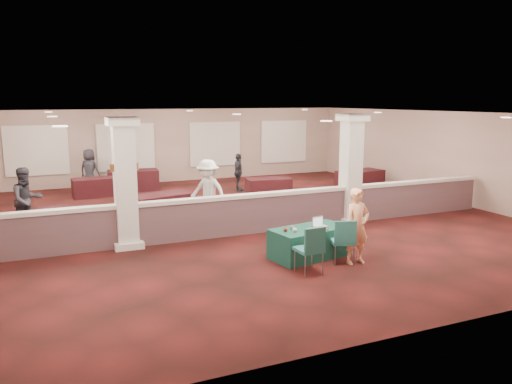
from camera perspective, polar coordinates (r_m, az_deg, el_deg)
name	(u,v)px	position (r m, az deg, el deg)	size (l,w,h in m)	color
ground	(238,220)	(15.15, -2.12, -3.26)	(16.00, 16.00, 0.00)	#411110
wall_back	(172,146)	(22.45, -9.58, 5.26)	(16.00, 0.04, 3.20)	#8D6F61
wall_front	(426,234)	(8.06, 18.89, -4.52)	(16.00, 0.04, 3.20)	#8D6F61
wall_right	(444,156)	(19.22, 20.74, 3.85)	(0.04, 16.00, 3.20)	#8D6F61
ceiling	(237,114)	(14.72, -2.21, 8.93)	(16.00, 16.00, 0.02)	silver
partition_wall	(257,212)	(13.67, 0.13, -2.33)	(15.60, 0.28, 1.10)	#543940
column_left	(125,182)	(12.52, -14.74, 1.11)	(0.72, 0.72, 3.20)	silver
column_right	(351,168)	(14.91, 10.79, 2.74)	(0.72, 0.72, 3.20)	silver
sconce_left	(112,168)	(12.43, -16.09, 2.67)	(0.12, 0.12, 0.18)	brown
sconce_right	(136,167)	(12.51, -13.55, 2.84)	(0.12, 0.12, 0.18)	brown
near_table	(310,242)	(11.68, 6.14, -5.76)	(1.81, 0.91, 0.70)	#0E352C
conf_chair_main	(344,238)	(11.24, 10.01, -5.19)	(0.65, 0.65, 1.01)	#205E56
conf_chair_side	(311,246)	(10.50, 6.34, -6.15)	(0.54, 0.54, 1.03)	#205E56
woman	(357,226)	(11.28, 11.48, -3.86)	(0.61, 0.41, 1.70)	#EA9B65
far_table_front_left	(70,222)	(14.41, -20.48, -3.19)	(1.77, 0.88, 0.72)	black
far_table_front_center	(163,206)	(15.67, -10.63, -1.57)	(1.84, 0.92, 0.75)	black
far_table_front_right	(360,180)	(20.72, 11.77, 1.37)	(1.92, 0.96, 0.78)	black
far_table_back_left	(97,187)	(19.74, -17.74, 0.53)	(1.73, 0.87, 0.70)	black
far_table_back_center	(133,180)	(20.75, -13.85, 1.33)	(1.98, 0.99, 0.80)	black
far_table_back_right	(268,187)	(18.92, 1.43, 0.58)	(1.66, 0.83, 0.67)	black
attendee_a	(27,200)	(14.98, -24.73, -0.85)	(0.87, 0.48, 1.81)	black
attendee_b	(208,191)	(14.88, -5.52, 0.12)	(1.20, 0.55, 1.87)	silver
attendee_c	(238,172)	(19.88, -2.03, 2.26)	(0.88, 0.42, 1.50)	black
attendee_d	(90,170)	(20.98, -18.48, 2.41)	(0.83, 0.45, 1.68)	black
laptop_base	(321,226)	(11.73, 7.40, -3.90)	(0.31, 0.22, 0.02)	silver
laptop_screen	(318,221)	(11.78, 7.06, -3.26)	(0.31, 0.01, 0.21)	silver
screen_glow	(318,221)	(11.78, 7.08, -3.33)	(0.29, 0.00, 0.18)	silver
knitting	(318,229)	(11.44, 7.13, -4.24)	(0.38, 0.29, 0.03)	#D24A21
yarn_cream	(295,230)	(11.18, 4.43, -4.34)	(0.10, 0.10, 0.10)	beige
yarn_red	(286,230)	(11.20, 3.40, -4.31)	(0.10, 0.10, 0.10)	#5D1A12
yarn_grey	(292,227)	(11.40, 4.15, -4.06)	(0.10, 0.10, 0.10)	#535258
scissors	(338,226)	(11.79, 9.33, -3.89)	(0.11, 0.03, 0.01)	red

